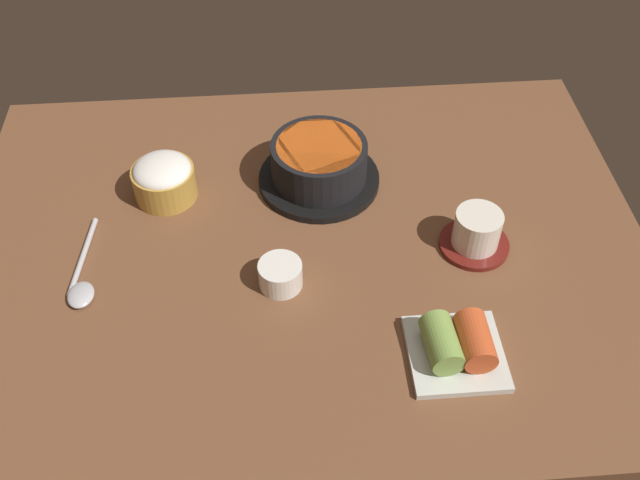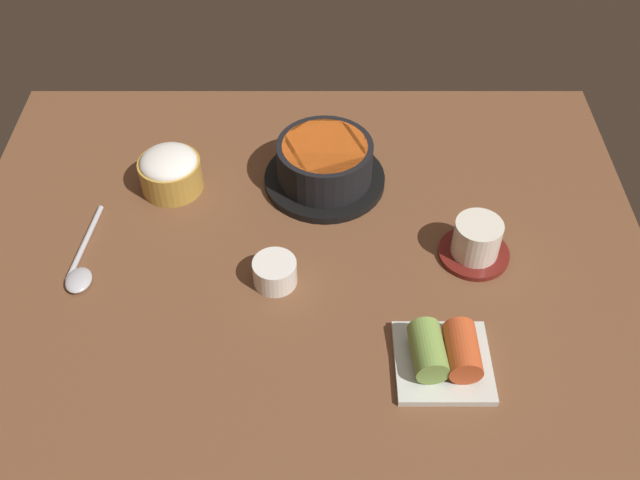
% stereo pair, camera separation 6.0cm
% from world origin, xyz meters
% --- Properties ---
extents(dining_table, '(1.00, 0.76, 0.02)m').
position_xyz_m(dining_table, '(0.00, 0.00, 0.01)').
color(dining_table, brown).
rests_on(dining_table, ground).
extents(stone_pot, '(0.19, 0.19, 0.08)m').
position_xyz_m(stone_pot, '(0.03, 0.13, 0.06)').
color(stone_pot, black).
rests_on(stone_pot, dining_table).
extents(rice_bowl, '(0.10, 0.10, 0.07)m').
position_xyz_m(rice_bowl, '(-0.21, 0.12, 0.05)').
color(rice_bowl, '#B78C38').
rests_on(rice_bowl, dining_table).
extents(tea_cup_with_saucer, '(0.10, 0.10, 0.06)m').
position_xyz_m(tea_cup_with_saucer, '(0.24, -0.02, 0.05)').
color(tea_cup_with_saucer, maroon).
rests_on(tea_cup_with_saucer, dining_table).
extents(banchan_cup_center, '(0.06, 0.06, 0.04)m').
position_xyz_m(banchan_cup_center, '(-0.04, -0.07, 0.04)').
color(banchan_cup_center, white).
rests_on(banchan_cup_center, dining_table).
extents(kimchi_plate, '(0.12, 0.12, 0.05)m').
position_xyz_m(kimchi_plate, '(0.18, -0.21, 0.04)').
color(kimchi_plate, silver).
rests_on(kimchi_plate, dining_table).
extents(spoon, '(0.04, 0.17, 0.01)m').
position_xyz_m(spoon, '(-0.31, -0.05, 0.03)').
color(spoon, '#B7B7BC').
rests_on(spoon, dining_table).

